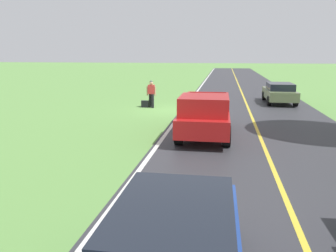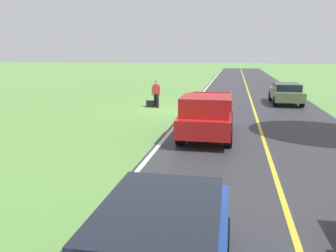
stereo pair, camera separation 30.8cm
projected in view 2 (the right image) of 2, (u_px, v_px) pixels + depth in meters
ground_plane at (173, 110)px, 20.58m from camera, size 200.00×200.00×0.00m
road_surface at (255, 113)px, 19.64m from camera, size 8.32×120.00×0.00m
lane_edge_line at (188, 110)px, 20.40m from camera, size 0.16×117.60×0.00m
lane_centre_line at (255, 113)px, 19.64m from camera, size 0.14×117.60×0.00m
hitchhiker_walking at (156, 92)px, 21.40m from camera, size 0.62×0.52×1.75m
suitcase_carried at (150, 104)px, 21.59m from camera, size 0.47×0.22×0.44m
pickup_truck_passing at (207, 114)px, 13.82m from camera, size 2.13×5.42×1.82m
sedan_near_oncoming at (286, 93)px, 23.05m from camera, size 1.96×4.42×1.41m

